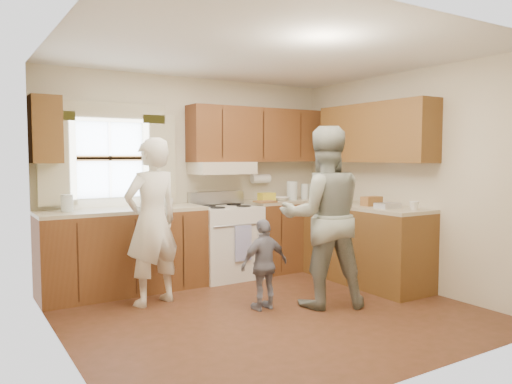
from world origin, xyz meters
TOP-DOWN VIEW (x-y plane):
  - room at (0.00, 0.00)m, footprint 3.80×3.80m
  - kitchen_fixtures at (0.61, 1.08)m, footprint 3.80×2.25m
  - stove at (0.30, 1.44)m, footprint 0.76×0.67m
  - woman_left at (-0.87, 0.85)m, footprint 0.71×0.55m
  - woman_right at (0.58, -0.11)m, footprint 1.09×0.99m
  - child at (0.00, 0.09)m, footprint 0.54×0.24m

SIDE VIEW (x-z plane):
  - child at x=0.00m, z-range 0.00..0.90m
  - stove at x=0.30m, z-range -0.07..1.00m
  - kitchen_fixtures at x=0.61m, z-range -0.24..1.91m
  - woman_left at x=-0.87m, z-range 0.00..1.71m
  - woman_right at x=0.58m, z-range 0.00..1.82m
  - room at x=0.00m, z-range -0.65..3.15m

